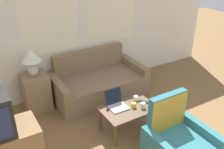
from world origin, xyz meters
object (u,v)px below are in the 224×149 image
at_px(tv_remote, 143,101).
at_px(laptop, 116,103).
at_px(cup_white, 136,98).
at_px(coffee_table, 128,111).
at_px(cup_yellow, 143,105).
at_px(armchair, 178,146).
at_px(table_lamp, 31,58).
at_px(cup_navy, 134,105).
at_px(couch, 97,83).

bearing_deg(tv_remote, laptop, 165.05).
bearing_deg(laptop, cup_white, -1.46).
relative_size(coffee_table, cup_yellow, 9.74).
bearing_deg(laptop, cup_yellow, -36.04).
distance_m(armchair, table_lamp, 2.74).
bearing_deg(table_lamp, tv_remote, -44.63).
distance_m(armchair, laptop, 1.13).
relative_size(table_lamp, cup_yellow, 5.67).
height_order(table_lamp, tv_remote, table_lamp).
bearing_deg(tv_remote, cup_navy, -169.29).
bearing_deg(laptop, armchair, -72.13).
distance_m(cup_navy, cup_yellow, 0.14).
height_order(armchair, table_lamp, table_lamp).
bearing_deg(cup_yellow, laptop, 143.96).
bearing_deg(tv_remote, couch, 99.99).
bearing_deg(table_lamp, laptop, -53.06).
relative_size(cup_navy, cup_white, 0.98).
bearing_deg(coffee_table, couch, 85.62).
bearing_deg(couch, coffee_table, -94.38).
height_order(coffee_table, cup_yellow, cup_yellow).
xyz_separation_m(armchair, tv_remote, (0.11, 0.94, 0.16)).
distance_m(couch, laptop, 1.15).
bearing_deg(laptop, couch, 78.13).
distance_m(table_lamp, cup_white, 1.90).
bearing_deg(cup_yellow, cup_white, 82.77).
bearing_deg(table_lamp, armchair, -60.96).
distance_m(cup_yellow, cup_white, 0.24).
height_order(coffee_table, cup_white, cup_white).
distance_m(laptop, cup_navy, 0.28).
xyz_separation_m(table_lamp, tv_remote, (1.39, -1.37, -0.57)).
bearing_deg(cup_navy, laptop, 144.04).
height_order(cup_yellow, cup_white, cup_yellow).
distance_m(armchair, tv_remote, 0.96).
bearing_deg(cup_white, table_lamp, 136.11).
height_order(table_lamp, laptop, table_lamp).
relative_size(cup_navy, tv_remote, 0.50).
height_order(couch, cup_white, couch).
xyz_separation_m(couch, coffee_table, (-0.09, -1.24, 0.11)).
height_order(couch, tv_remote, couch).
height_order(table_lamp, cup_navy, table_lamp).
bearing_deg(cup_white, cup_navy, -133.87).
bearing_deg(couch, cup_white, -82.95).
bearing_deg(couch, cup_yellow, -85.45).
xyz_separation_m(couch, armchair, (0.11, -2.16, 0.01)).
xyz_separation_m(coffee_table, cup_white, (0.23, 0.12, 0.09)).
bearing_deg(couch, tv_remote, -80.01).
relative_size(armchair, laptop, 3.02).
bearing_deg(table_lamp, cup_white, -43.89).
distance_m(laptop, cup_white, 0.37).
distance_m(table_lamp, cup_navy, 1.91).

